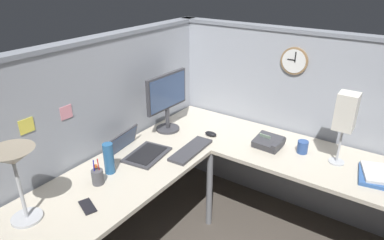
{
  "coord_description": "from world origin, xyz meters",
  "views": [
    {
      "loc": [
        -1.85,
        -1.06,
        2.03
      ],
      "look_at": [
        0.15,
        0.33,
        0.94
      ],
      "focal_mm": 32.27,
      "sensor_mm": 36.0,
      "label": 1
    }
  ],
  "objects_px": {
    "office_phone": "(269,143)",
    "wall_clock": "(294,61)",
    "cell_phone": "(87,206)",
    "book_stack": "(377,175)",
    "computer_mouse": "(211,134)",
    "pen_cup": "(98,177)",
    "coffee_mug": "(303,147)",
    "desk_lamp_paper": "(346,114)",
    "laptop": "(136,150)",
    "thermos_flask": "(109,158)",
    "desk_lamp_dome": "(14,163)",
    "monitor": "(167,98)",
    "keyboard": "(191,150)"
  },
  "relations": [
    {
      "from": "desk_lamp_dome",
      "to": "keyboard",
      "type": "bearing_deg",
      "value": -15.41
    },
    {
      "from": "pen_cup",
      "to": "coffee_mug",
      "type": "height_order",
      "value": "pen_cup"
    },
    {
      "from": "thermos_flask",
      "to": "cell_phone",
      "type": "bearing_deg",
      "value": -153.54
    },
    {
      "from": "keyboard",
      "to": "computer_mouse",
      "type": "xyz_separation_m",
      "value": [
        0.31,
        0.02,
        0.01
      ]
    },
    {
      "from": "cell_phone",
      "to": "wall_clock",
      "type": "height_order",
      "value": "wall_clock"
    },
    {
      "from": "laptop",
      "to": "wall_clock",
      "type": "height_order",
      "value": "wall_clock"
    },
    {
      "from": "office_phone",
      "to": "desk_lamp_paper",
      "type": "bearing_deg",
      "value": -83.31
    },
    {
      "from": "coffee_mug",
      "to": "wall_clock",
      "type": "bearing_deg",
      "value": 37.84
    },
    {
      "from": "coffee_mug",
      "to": "thermos_flask",
      "type": "bearing_deg",
      "value": 135.68
    },
    {
      "from": "monitor",
      "to": "coffee_mug",
      "type": "bearing_deg",
      "value": -76.18
    },
    {
      "from": "laptop",
      "to": "coffee_mug",
      "type": "height_order",
      "value": "laptop"
    },
    {
      "from": "computer_mouse",
      "to": "thermos_flask",
      "type": "height_order",
      "value": "thermos_flask"
    },
    {
      "from": "computer_mouse",
      "to": "desk_lamp_paper",
      "type": "xyz_separation_m",
      "value": [
        0.15,
        -0.97,
        0.37
      ]
    },
    {
      "from": "desk_lamp_dome",
      "to": "monitor",
      "type": "bearing_deg",
      "value": 2.55
    },
    {
      "from": "thermos_flask",
      "to": "computer_mouse",
      "type": "bearing_deg",
      "value": -17.58
    },
    {
      "from": "pen_cup",
      "to": "office_phone",
      "type": "xyz_separation_m",
      "value": [
        1.1,
        -0.72,
        -0.02
      ]
    },
    {
      "from": "cell_phone",
      "to": "thermos_flask",
      "type": "bearing_deg",
      "value": 47.84
    },
    {
      "from": "monitor",
      "to": "office_phone",
      "type": "relative_size",
      "value": 2.32
    },
    {
      "from": "thermos_flask",
      "to": "desk_lamp_paper",
      "type": "height_order",
      "value": "desk_lamp_paper"
    },
    {
      "from": "laptop",
      "to": "desk_lamp_dome",
      "type": "relative_size",
      "value": 0.95
    },
    {
      "from": "keyboard",
      "to": "pen_cup",
      "type": "height_order",
      "value": "pen_cup"
    },
    {
      "from": "book_stack",
      "to": "desk_lamp_paper",
      "type": "xyz_separation_m",
      "value": [
        0.05,
        0.27,
        0.36
      ]
    },
    {
      "from": "monitor",
      "to": "cell_phone",
      "type": "relative_size",
      "value": 3.47
    },
    {
      "from": "desk_lamp_paper",
      "to": "book_stack",
      "type": "bearing_deg",
      "value": -100.34
    },
    {
      "from": "computer_mouse",
      "to": "office_phone",
      "type": "height_order",
      "value": "office_phone"
    },
    {
      "from": "office_phone",
      "to": "computer_mouse",
      "type": "bearing_deg",
      "value": 100.78
    },
    {
      "from": "book_stack",
      "to": "wall_clock",
      "type": "height_order",
      "value": "wall_clock"
    },
    {
      "from": "monitor",
      "to": "thermos_flask",
      "type": "height_order",
      "value": "monitor"
    },
    {
      "from": "monitor",
      "to": "laptop",
      "type": "height_order",
      "value": "monitor"
    },
    {
      "from": "office_phone",
      "to": "coffee_mug",
      "type": "distance_m",
      "value": 0.25
    },
    {
      "from": "thermos_flask",
      "to": "office_phone",
      "type": "xyz_separation_m",
      "value": [
        0.96,
        -0.75,
        -0.07
      ]
    },
    {
      "from": "cell_phone",
      "to": "book_stack",
      "type": "height_order",
      "value": "book_stack"
    },
    {
      "from": "laptop",
      "to": "book_stack",
      "type": "xyz_separation_m",
      "value": [
        0.66,
        -1.55,
        -0.0
      ]
    },
    {
      "from": "office_phone",
      "to": "wall_clock",
      "type": "relative_size",
      "value": 0.98
    },
    {
      "from": "desk_lamp_dome",
      "to": "cell_phone",
      "type": "relative_size",
      "value": 3.09
    },
    {
      "from": "laptop",
      "to": "book_stack",
      "type": "distance_m",
      "value": 1.69
    },
    {
      "from": "laptop",
      "to": "computer_mouse",
      "type": "height_order",
      "value": "laptop"
    },
    {
      "from": "coffee_mug",
      "to": "laptop",
      "type": "bearing_deg",
      "value": 124.81
    },
    {
      "from": "office_phone",
      "to": "keyboard",
      "type": "bearing_deg",
      "value": 131.09
    },
    {
      "from": "desk_lamp_dome",
      "to": "coffee_mug",
      "type": "bearing_deg",
      "value": -32.3
    },
    {
      "from": "cell_phone",
      "to": "coffee_mug",
      "type": "bearing_deg",
      "value": -9.95
    },
    {
      "from": "monitor",
      "to": "pen_cup",
      "type": "height_order",
      "value": "monitor"
    },
    {
      "from": "cell_phone",
      "to": "computer_mouse",
      "type": "bearing_deg",
      "value": 16.35
    },
    {
      "from": "keyboard",
      "to": "computer_mouse",
      "type": "height_order",
      "value": "computer_mouse"
    },
    {
      "from": "laptop",
      "to": "cell_phone",
      "type": "distance_m",
      "value": 0.67
    },
    {
      "from": "computer_mouse",
      "to": "coffee_mug",
      "type": "height_order",
      "value": "coffee_mug"
    },
    {
      "from": "desk_lamp_dome",
      "to": "laptop",
      "type": "bearing_deg",
      "value": 0.58
    },
    {
      "from": "book_stack",
      "to": "coffee_mug",
      "type": "xyz_separation_m",
      "value": [
        0.05,
        0.52,
        0.03
      ]
    },
    {
      "from": "laptop",
      "to": "office_phone",
      "type": "height_order",
      "value": "laptop"
    },
    {
      "from": "monitor",
      "to": "book_stack",
      "type": "bearing_deg",
      "value": -82.41
    }
  ]
}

